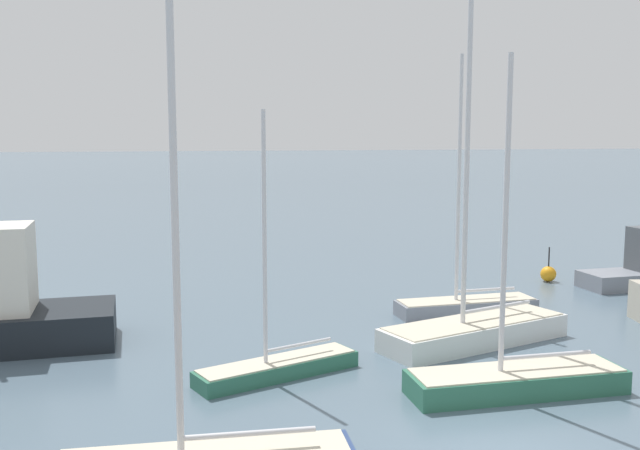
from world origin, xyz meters
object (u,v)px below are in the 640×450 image
(sailboat_4, at_px, (466,302))
(sailboat_6, at_px, (475,326))
(channel_buoy_1, at_px, (548,274))
(sailboat_1, at_px, (278,364))
(sailboat_2, at_px, (516,377))

(sailboat_4, height_order, sailboat_6, sailboat_6)
(channel_buoy_1, bearing_deg, sailboat_4, -145.20)
(sailboat_4, bearing_deg, sailboat_1, 31.66)
(sailboat_1, relative_size, sailboat_2, 0.85)
(sailboat_6, xyz_separation_m, channel_buoy_1, (7.75, 7.85, -0.21))
(sailboat_6, distance_m, channel_buoy_1, 11.03)
(sailboat_2, relative_size, sailboat_4, 0.91)
(sailboat_1, height_order, channel_buoy_1, sailboat_1)
(sailboat_4, height_order, channel_buoy_1, sailboat_4)
(sailboat_1, distance_m, sailboat_4, 9.47)
(sailboat_2, relative_size, channel_buoy_1, 5.40)
(sailboat_1, distance_m, sailboat_2, 6.32)
(sailboat_1, bearing_deg, sailboat_6, 172.90)
(sailboat_4, xyz_separation_m, channel_buoy_1, (6.29, 4.37, -0.09))
(sailboat_4, bearing_deg, channel_buoy_1, -144.52)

